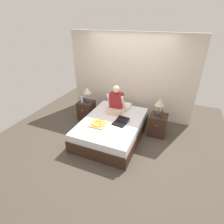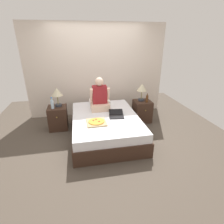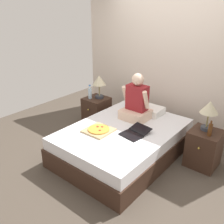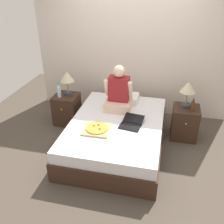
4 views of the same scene
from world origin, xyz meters
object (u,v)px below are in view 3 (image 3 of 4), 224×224
object	(u,v)px
bed	(123,142)
person_seated	(136,103)
laptop	(134,133)
lamp_on_right_nightstand	(209,109)
nightstand_left	(97,111)
beer_bottle	(210,130)
lamp_on_left_nightstand	(99,82)
water_bottle	(90,93)
pizza_box	(99,130)
nightstand_right	(204,148)

from	to	relation	value
bed	person_seated	world-z (taller)	person_seated
bed	laptop	distance (m)	0.37
lamp_on_right_nightstand	nightstand_left	bearing A→B (deg)	-178.67
bed	beer_bottle	size ratio (longest dim) A/B	9.00
lamp_on_left_nightstand	beer_bottle	distance (m)	2.24
water_bottle	beer_bottle	distance (m)	2.34
bed	nightstand_left	distance (m)	1.23
water_bottle	bed	bearing A→B (deg)	-21.68
bed	laptop	world-z (taller)	laptop
person_seated	laptop	world-z (taller)	person_seated
bed	nightstand_left	xyz separation A→B (m)	(-1.09, 0.56, 0.04)
pizza_box	laptop	bearing A→B (deg)	28.65
bed	nightstand_left	world-z (taller)	nightstand_left
beer_bottle	pizza_box	bearing A→B (deg)	-150.96
lamp_on_left_nightstand	pizza_box	bearing A→B (deg)	-48.46
bed	lamp_on_right_nightstand	xyz separation A→B (m)	(1.06, 0.61, 0.66)
bed	lamp_on_left_nightstand	size ratio (longest dim) A/B	4.60
nightstand_left	lamp_on_left_nightstand	bearing A→B (deg)	51.37
person_seated	pizza_box	world-z (taller)	person_seated
nightstand_right	person_seated	world-z (taller)	person_seated
lamp_on_left_nightstand	beer_bottle	xyz separation A→B (m)	(2.22, -0.15, -0.23)
bed	person_seated	size ratio (longest dim) A/B	2.66
laptop	bed	bearing A→B (deg)	166.55
lamp_on_left_nightstand	beer_bottle	world-z (taller)	lamp_on_left_nightstand
lamp_on_left_nightstand	lamp_on_right_nightstand	xyz separation A→B (m)	(2.12, 0.00, 0.00)
nightstand_left	nightstand_right	distance (m)	2.19
nightstand_left	laptop	size ratio (longest dim) A/B	1.26
pizza_box	lamp_on_left_nightstand	bearing A→B (deg)	131.54
water_bottle	lamp_on_right_nightstand	distance (m)	2.25
lamp_on_right_nightstand	pizza_box	size ratio (longest dim) A/B	1.11
nightstand_right	lamp_on_right_nightstand	size ratio (longest dim) A/B	1.27
bed	person_seated	xyz separation A→B (m)	(-0.06, 0.43, 0.54)
nightstand_right	beer_bottle	size ratio (longest dim) A/B	2.49
water_bottle	beer_bottle	xyz separation A→B (m)	(2.34, -0.01, -0.02)
nightstand_left	person_seated	distance (m)	1.15
laptop	pizza_box	size ratio (longest dim) A/B	1.12
nightstand_right	pizza_box	bearing A→B (deg)	-146.59
lamp_on_left_nightstand	beer_bottle	bearing A→B (deg)	-3.87
laptop	lamp_on_right_nightstand	bearing A→B (deg)	39.04
nightstand_right	laptop	xyz separation A→B (m)	(-0.85, -0.62, 0.22)
beer_bottle	laptop	size ratio (longest dim) A/B	0.51
lamp_on_right_nightstand	person_seated	distance (m)	1.15
water_bottle	pizza_box	distance (m)	1.24
pizza_box	person_seated	bearing A→B (deg)	76.92
lamp_on_left_nightstand	person_seated	size ratio (longest dim) A/B	0.58
beer_bottle	lamp_on_left_nightstand	bearing A→B (deg)	176.13
bed	pizza_box	world-z (taller)	pizza_box
nightstand_left	pizza_box	xyz separation A→B (m)	(0.86, -0.88, 0.22)
pizza_box	nightstand_left	bearing A→B (deg)	134.49
nightstand_right	laptop	distance (m)	1.07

